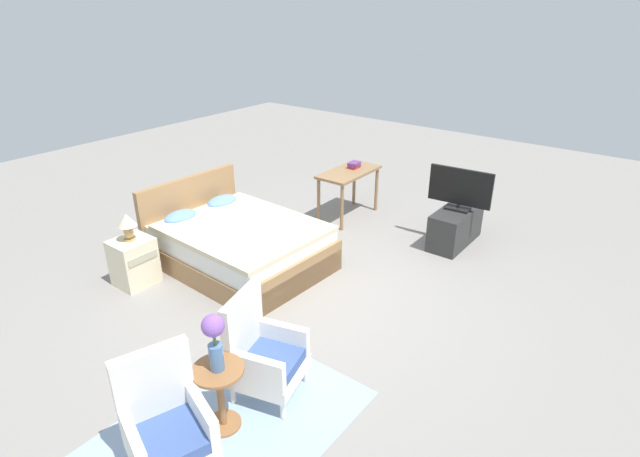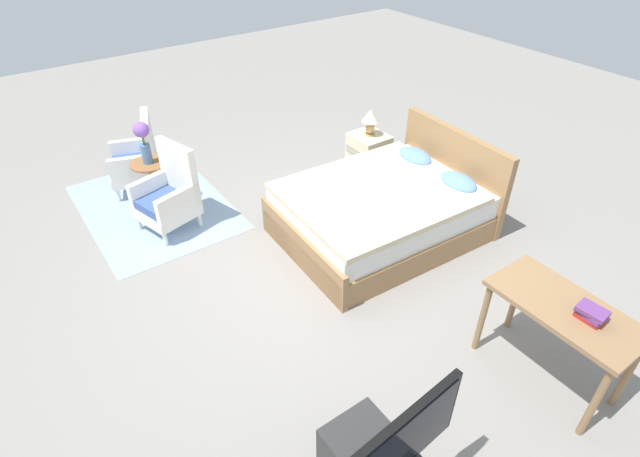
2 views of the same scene
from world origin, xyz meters
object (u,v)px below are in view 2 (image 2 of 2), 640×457
(bed, at_px, (385,210))
(armchair_by_window_left, at_px, (138,160))
(nightstand, at_px, (368,156))
(vanity_desk, at_px, (562,317))
(table_lamp, at_px, (371,119))
(book_stack, at_px, (591,314))
(side_table, at_px, (152,179))
(flower_vase, at_px, (143,138))
(tv_flatscreen, at_px, (401,447))
(armchair_by_window_right, at_px, (169,196))

(bed, relative_size, armchair_by_window_left, 2.28)
(nightstand, bearing_deg, vanity_desk, -15.32)
(table_lamp, relative_size, book_stack, 1.63)
(side_table, relative_size, nightstand, 1.00)
(side_table, relative_size, flower_vase, 1.19)
(nightstand, relative_size, table_lamp, 1.71)
(nightstand, bearing_deg, armchair_by_window_left, -119.13)
(side_table, distance_m, book_stack, 4.50)
(side_table, relative_size, book_stack, 2.81)
(bed, bearing_deg, table_lamp, 148.59)
(flower_vase, bearing_deg, tv_flatscreen, -1.51)
(bed, relative_size, tv_flatscreen, 2.50)
(armchair_by_window_right, height_order, table_lamp, armchair_by_window_right)
(bed, relative_size, side_table, 3.69)
(armchair_by_window_right, height_order, nightstand, armchair_by_window_right)
(side_table, relative_size, vanity_desk, 0.55)
(side_table, bearing_deg, flower_vase, 90.00)
(armchair_by_window_left, bearing_deg, nightstand, 60.87)
(bed, distance_m, armchair_by_window_right, 2.29)
(armchair_by_window_left, bearing_deg, tv_flatscreen, -1.49)
(flower_vase, relative_size, nightstand, 0.84)
(side_table, bearing_deg, nightstand, 70.35)
(flower_vase, bearing_deg, book_stack, 20.79)
(armchair_by_window_left, bearing_deg, bed, 36.66)
(nightstand, distance_m, tv_flatscreen, 4.19)
(nightstand, relative_size, book_stack, 2.80)
(bed, height_order, book_stack, bed)
(side_table, distance_m, tv_flatscreen, 4.18)
(flower_vase, height_order, nightstand, flower_vase)
(armchair_by_window_left, height_order, vanity_desk, armchair_by_window_left)
(bed, distance_m, vanity_desk, 2.15)
(table_lamp, xyz_separation_m, book_stack, (3.32, -0.85, 0.00))
(armchair_by_window_right, distance_m, book_stack, 4.05)
(book_stack, bearing_deg, nightstand, 165.64)
(armchair_by_window_right, height_order, flower_vase, flower_vase)
(bed, distance_m, side_table, 2.63)
(armchair_by_window_left, xyz_separation_m, tv_flatscreen, (4.64, -0.12, 0.41))
(flower_vase, height_order, vanity_desk, flower_vase)
(armchair_by_window_left, height_order, nightstand, armchair_by_window_left)
(tv_flatscreen, bearing_deg, bed, 139.51)
(bed, relative_size, nightstand, 3.71)
(bed, xyz_separation_m, side_table, (-1.92, -1.80, 0.06))
(flower_vase, height_order, table_lamp, flower_vase)
(tv_flatscreen, bearing_deg, side_table, 178.49)
(armchair_by_window_right, height_order, side_table, armchair_by_window_right)
(side_table, relative_size, tv_flatscreen, 0.68)
(bed, xyz_separation_m, armchair_by_window_left, (-2.40, -1.79, 0.08))
(nightstand, height_order, book_stack, book_stack)
(bed, bearing_deg, armchair_by_window_right, -128.76)
(nightstand, bearing_deg, book_stack, -14.36)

